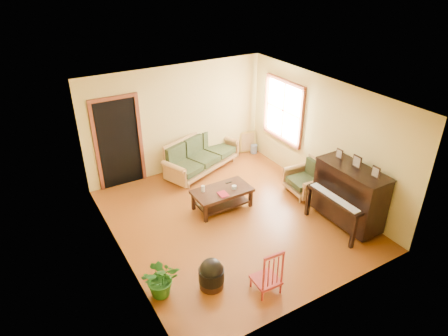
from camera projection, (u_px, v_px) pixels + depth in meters
floor at (232, 218)px, 8.15m from camera, size 5.00×5.00×0.00m
doorway at (119, 144)px, 8.89m from camera, size 1.08×0.16×2.05m
window at (284, 110)px, 9.40m from camera, size 0.12×1.36×1.46m
sofa at (202, 155)px, 9.73m from camera, size 2.22×1.55×0.88m
coffee_table at (222, 199)px, 8.39m from camera, size 1.23×0.68×0.44m
armchair at (304, 178)px, 8.81m from camera, size 0.82×0.86×0.79m
piano at (349, 196)px, 7.72m from camera, size 0.85×1.42×1.25m
footstool at (211, 277)px, 6.41m from camera, size 0.55×0.55×0.40m
red_chair at (267, 269)px, 6.23m from camera, size 0.42×0.45×0.86m
leaning_frame at (248, 142)px, 10.73m from camera, size 0.46×0.20×0.60m
ceramic_crock at (254, 149)px, 10.74m from camera, size 0.23×0.23×0.23m
potted_plant at (161, 278)px, 6.20m from camera, size 0.73×0.68×0.66m
book at (219, 195)px, 8.07m from camera, size 0.19×0.25×0.02m
candle at (203, 189)px, 8.19m from camera, size 0.08×0.08×0.13m
glass_jar at (234, 187)px, 8.31m from camera, size 0.10×0.10×0.07m
remote at (229, 182)px, 8.53m from camera, size 0.14×0.04×0.01m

